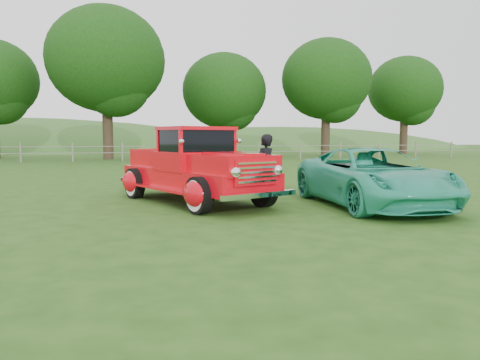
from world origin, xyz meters
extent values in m
plane|color=#204713|center=(0.00, 0.00, 0.00)|extent=(140.00, 140.00, 0.00)
ellipsoid|color=#355920|center=(-18.00, 58.00, -4.95)|extent=(84.00, 60.00, 18.00)
ellipsoid|color=#355920|center=(20.00, 62.00, -3.85)|extent=(72.00, 52.00, 14.00)
cube|color=slate|center=(0.00, 22.00, 0.55)|extent=(48.00, 0.04, 0.04)
cube|color=slate|center=(0.00, 22.00, 0.95)|extent=(48.00, 0.04, 0.04)
cylinder|color=black|center=(-4.00, 25.00, 2.42)|extent=(0.70, 0.70, 4.84)
ellipsoid|color=black|center=(-4.00, 25.00, 6.82)|extent=(8.00, 8.00, 7.20)
cylinder|color=black|center=(5.00, 29.00, 1.87)|extent=(0.70, 0.70, 3.74)
ellipsoid|color=black|center=(5.00, 29.00, 5.27)|extent=(6.80, 6.80, 6.12)
cylinder|color=black|center=(13.00, 27.00, 2.20)|extent=(0.70, 0.70, 4.40)
ellipsoid|color=black|center=(13.00, 27.00, 6.20)|extent=(7.20, 7.20, 6.48)
cylinder|color=black|center=(22.00, 30.00, 2.09)|extent=(0.70, 0.70, 4.18)
ellipsoid|color=black|center=(22.00, 30.00, 5.89)|extent=(6.60, 6.60, 5.94)
cylinder|color=black|center=(-1.10, 0.49, 0.38)|extent=(0.52, 0.79, 0.76)
cylinder|color=black|center=(0.42, 1.15, 0.38)|extent=(0.52, 0.79, 0.76)
cylinder|color=black|center=(-2.34, 3.33, 0.38)|extent=(0.52, 0.79, 0.76)
cylinder|color=black|center=(-0.82, 4.00, 0.38)|extent=(0.52, 0.79, 0.76)
cube|color=red|center=(-0.96, 2.24, 0.58)|extent=(3.27, 4.85, 0.44)
ellipsoid|color=red|center=(-1.16, 0.46, 0.42)|extent=(0.68, 0.85, 0.54)
ellipsoid|color=red|center=(0.49, 1.18, 0.42)|extent=(0.68, 0.85, 0.54)
ellipsoid|color=red|center=(-2.40, 3.31, 0.42)|extent=(0.68, 0.85, 0.54)
ellipsoid|color=red|center=(-0.75, 4.02, 0.42)|extent=(0.68, 0.85, 0.54)
cube|color=red|center=(-0.34, 0.82, 0.97)|extent=(1.86, 2.00, 0.42)
cube|color=red|center=(-0.92, 2.15, 0.99)|extent=(2.00, 1.87, 0.44)
cube|color=black|center=(-0.92, 2.15, 1.46)|extent=(1.77, 1.60, 0.50)
cube|color=red|center=(-0.92, 2.15, 1.74)|extent=(1.88, 1.73, 0.08)
cube|color=red|center=(-1.50, 3.48, 0.95)|extent=(1.86, 2.26, 0.45)
cube|color=white|center=(-0.02, 0.08, 0.85)|extent=(1.02, 0.52, 0.50)
cube|color=white|center=(0.02, -0.01, 0.42)|extent=(1.69, 0.81, 0.10)
cube|color=white|center=(-1.92, 4.46, 0.42)|extent=(1.61, 0.77, 0.10)
imported|color=#2BAC89|center=(2.82, 0.72, 0.65)|extent=(2.29, 4.75, 1.30)
imported|color=black|center=(0.67, 1.89, 0.81)|extent=(0.70, 0.65, 1.61)
camera|label=1|loc=(-2.38, -8.70, 1.54)|focal=35.00mm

